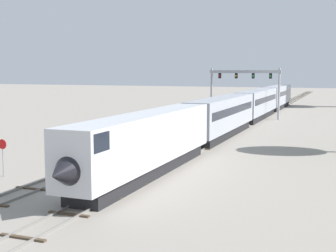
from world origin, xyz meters
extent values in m
plane|color=gray|center=(0.00, 0.00, 0.00)|extent=(400.00, 400.00, 0.00)
cube|color=slate|center=(1.28, 60.00, 0.08)|extent=(0.07, 200.00, 0.16)
cube|color=slate|center=(2.72, 60.00, 0.08)|extent=(0.07, 200.00, 0.16)
cube|color=#473828|center=(2.00, -10.00, 0.05)|extent=(2.60, 0.24, 0.10)
cube|color=#473828|center=(2.00, -6.00, 0.05)|extent=(2.60, 0.24, 0.10)
cube|color=#473828|center=(2.00, -2.00, 0.05)|extent=(2.60, 0.24, 0.10)
cube|color=#473828|center=(2.00, 2.00, 0.05)|extent=(2.60, 0.24, 0.10)
cube|color=#473828|center=(2.00, 6.00, 0.05)|extent=(2.60, 0.24, 0.10)
cube|color=#473828|center=(2.00, 10.00, 0.05)|extent=(2.60, 0.24, 0.10)
cube|color=#473828|center=(2.00, 14.00, 0.05)|extent=(2.60, 0.24, 0.10)
cube|color=#473828|center=(2.00, 18.00, 0.05)|extent=(2.60, 0.24, 0.10)
cube|color=#473828|center=(2.00, 22.00, 0.05)|extent=(2.60, 0.24, 0.10)
cube|color=#473828|center=(2.00, 26.00, 0.05)|extent=(2.60, 0.24, 0.10)
cube|color=#473828|center=(2.00, 30.00, 0.05)|extent=(2.60, 0.24, 0.10)
cube|color=#473828|center=(2.00, 34.00, 0.05)|extent=(2.60, 0.24, 0.10)
cube|color=#473828|center=(2.00, 38.00, 0.05)|extent=(2.60, 0.24, 0.10)
cube|color=#473828|center=(2.00, 42.00, 0.05)|extent=(2.60, 0.24, 0.10)
cube|color=#473828|center=(2.00, 46.00, 0.05)|extent=(2.60, 0.24, 0.10)
cube|color=#473828|center=(2.00, 50.00, 0.05)|extent=(2.60, 0.24, 0.10)
cube|color=#473828|center=(2.00, 54.00, 0.05)|extent=(2.60, 0.24, 0.10)
cube|color=#473828|center=(2.00, 58.00, 0.05)|extent=(2.60, 0.24, 0.10)
cube|color=#473828|center=(2.00, 62.00, 0.05)|extent=(2.60, 0.24, 0.10)
cube|color=#473828|center=(2.00, 66.00, 0.05)|extent=(2.60, 0.24, 0.10)
cube|color=#473828|center=(2.00, 70.00, 0.05)|extent=(2.60, 0.24, 0.10)
cube|color=#473828|center=(2.00, 74.00, 0.05)|extent=(2.60, 0.24, 0.10)
cube|color=#473828|center=(2.00, 78.00, 0.05)|extent=(2.60, 0.24, 0.10)
cube|color=#473828|center=(2.00, 82.00, 0.05)|extent=(2.60, 0.24, 0.10)
cube|color=#473828|center=(2.00, 86.00, 0.05)|extent=(2.60, 0.24, 0.10)
cube|color=#473828|center=(2.00, 90.00, 0.05)|extent=(2.60, 0.24, 0.10)
cube|color=#473828|center=(2.00, 94.00, 0.05)|extent=(2.60, 0.24, 0.10)
cube|color=#473828|center=(2.00, 98.00, 0.05)|extent=(2.60, 0.24, 0.10)
cube|color=#473828|center=(2.00, 102.00, 0.05)|extent=(2.60, 0.24, 0.10)
cube|color=#473828|center=(2.00, 106.00, 0.05)|extent=(2.60, 0.24, 0.10)
cube|color=#473828|center=(2.00, 110.00, 0.05)|extent=(2.60, 0.24, 0.10)
cube|color=#473828|center=(2.00, 114.00, 0.05)|extent=(2.60, 0.24, 0.10)
cube|color=#473828|center=(2.00, 118.00, 0.05)|extent=(2.60, 0.24, 0.10)
cube|color=#473828|center=(2.00, 122.00, 0.05)|extent=(2.60, 0.24, 0.10)
cube|color=#473828|center=(2.00, 126.00, 0.05)|extent=(2.60, 0.24, 0.10)
cube|color=#473828|center=(2.00, 130.00, 0.05)|extent=(2.60, 0.24, 0.10)
cube|color=#473828|center=(2.00, 134.00, 0.05)|extent=(2.60, 0.24, 0.10)
cube|color=#473828|center=(2.00, 138.00, 0.05)|extent=(2.60, 0.24, 0.10)
cube|color=#473828|center=(2.00, 142.00, 0.05)|extent=(2.60, 0.24, 0.10)
cube|color=#473828|center=(2.00, 146.00, 0.05)|extent=(2.60, 0.24, 0.10)
cube|color=#473828|center=(2.00, 150.00, 0.05)|extent=(2.60, 0.24, 0.10)
cube|color=#473828|center=(2.00, 154.00, 0.05)|extent=(2.60, 0.24, 0.10)
cube|color=#473828|center=(2.00, 158.00, 0.05)|extent=(2.60, 0.24, 0.10)
cube|color=slate|center=(-4.22, 40.00, 0.08)|extent=(0.07, 160.00, 0.16)
cube|color=slate|center=(-2.78, 40.00, 0.08)|extent=(0.07, 160.00, 0.16)
cube|color=#473828|center=(-3.50, -2.00, 0.05)|extent=(2.60, 0.24, 0.10)
cube|color=#473828|center=(-3.50, 2.00, 0.05)|extent=(2.60, 0.24, 0.10)
cube|color=#473828|center=(-3.50, 6.00, 0.05)|extent=(2.60, 0.24, 0.10)
cube|color=#473828|center=(-3.50, 10.00, 0.05)|extent=(2.60, 0.24, 0.10)
cube|color=#473828|center=(-3.50, 14.00, 0.05)|extent=(2.60, 0.24, 0.10)
cube|color=#473828|center=(-3.50, 18.00, 0.05)|extent=(2.60, 0.24, 0.10)
cube|color=#473828|center=(-3.50, 22.00, 0.05)|extent=(2.60, 0.24, 0.10)
cube|color=#473828|center=(-3.50, 26.00, 0.05)|extent=(2.60, 0.24, 0.10)
cube|color=#473828|center=(-3.50, 30.00, 0.05)|extent=(2.60, 0.24, 0.10)
cube|color=#473828|center=(-3.50, 34.00, 0.05)|extent=(2.60, 0.24, 0.10)
cube|color=#473828|center=(-3.50, 38.00, 0.05)|extent=(2.60, 0.24, 0.10)
cube|color=#473828|center=(-3.50, 42.00, 0.05)|extent=(2.60, 0.24, 0.10)
cube|color=#473828|center=(-3.50, 46.00, 0.05)|extent=(2.60, 0.24, 0.10)
cube|color=#473828|center=(-3.50, 50.00, 0.05)|extent=(2.60, 0.24, 0.10)
cube|color=#473828|center=(-3.50, 54.00, 0.05)|extent=(2.60, 0.24, 0.10)
cube|color=#473828|center=(-3.50, 58.00, 0.05)|extent=(2.60, 0.24, 0.10)
cube|color=#473828|center=(-3.50, 62.00, 0.05)|extent=(2.60, 0.24, 0.10)
cube|color=#473828|center=(-3.50, 66.00, 0.05)|extent=(2.60, 0.24, 0.10)
cube|color=#473828|center=(-3.50, 70.00, 0.05)|extent=(2.60, 0.24, 0.10)
cube|color=#473828|center=(-3.50, 74.00, 0.05)|extent=(2.60, 0.24, 0.10)
cube|color=#473828|center=(-3.50, 78.00, 0.05)|extent=(2.60, 0.24, 0.10)
cube|color=#473828|center=(-3.50, 82.00, 0.05)|extent=(2.60, 0.24, 0.10)
cube|color=#473828|center=(-3.50, 86.00, 0.05)|extent=(2.60, 0.24, 0.10)
cube|color=#473828|center=(-3.50, 90.00, 0.05)|extent=(2.60, 0.24, 0.10)
cube|color=#473828|center=(-3.50, 94.00, 0.05)|extent=(2.60, 0.24, 0.10)
cube|color=#473828|center=(-3.50, 98.00, 0.05)|extent=(2.60, 0.24, 0.10)
cube|color=#473828|center=(-3.50, 102.00, 0.05)|extent=(2.60, 0.24, 0.10)
cube|color=#473828|center=(-3.50, 106.00, 0.05)|extent=(2.60, 0.24, 0.10)
cube|color=#473828|center=(-3.50, 110.00, 0.05)|extent=(2.60, 0.24, 0.10)
cube|color=#473828|center=(-3.50, 114.00, 0.05)|extent=(2.60, 0.24, 0.10)
cube|color=#473828|center=(-3.50, 118.00, 0.05)|extent=(2.60, 0.24, 0.10)
cube|color=silver|center=(2.00, 5.00, 2.90)|extent=(3.00, 22.00, 3.80)
cone|color=black|center=(2.00, -6.20, 2.50)|extent=(2.88, 2.60, 2.88)
cube|color=black|center=(2.00, -4.80, 4.04)|extent=(3.04, 1.80, 1.10)
cube|color=black|center=(2.00, 5.00, 0.50)|extent=(2.52, 19.80, 1.00)
cube|color=#9EA3AD|center=(2.00, 28.00, 2.90)|extent=(3.00, 22.00, 3.80)
cube|color=black|center=(2.00, 28.00, 3.30)|extent=(3.04, 20.24, 0.90)
cube|color=black|center=(2.00, 28.00, 0.50)|extent=(2.52, 19.80, 1.00)
cube|color=#9EA3AD|center=(2.00, 51.00, 2.90)|extent=(3.00, 22.00, 3.80)
cube|color=black|center=(2.00, 51.00, 3.30)|extent=(3.04, 20.24, 0.90)
cube|color=black|center=(2.00, 51.00, 0.50)|extent=(2.52, 19.80, 1.00)
cube|color=#9EA3AD|center=(2.00, 74.00, 2.90)|extent=(3.00, 22.00, 3.80)
cube|color=black|center=(2.00, 74.00, 3.30)|extent=(3.04, 20.24, 0.90)
cube|color=black|center=(2.00, 74.00, 0.50)|extent=(2.52, 19.80, 1.00)
cylinder|color=#999BA0|center=(-6.00, 50.97, 4.23)|extent=(0.36, 0.36, 8.46)
cylinder|color=#999BA0|center=(5.50, 50.97, 4.23)|extent=(0.36, 0.36, 8.46)
cube|color=#999BA0|center=(-0.25, 50.97, 7.86)|extent=(12.10, 0.36, 0.50)
cube|color=black|center=(-4.56, 51.02, 7.16)|extent=(0.44, 0.32, 0.90)
sphere|color=red|center=(-4.56, 50.83, 7.16)|extent=(0.28, 0.28, 0.28)
cube|color=black|center=(-1.69, 51.02, 7.16)|extent=(0.44, 0.32, 0.90)
sphere|color=yellow|center=(-1.69, 50.83, 7.16)|extent=(0.28, 0.28, 0.28)
cube|color=black|center=(1.19, 51.02, 7.16)|extent=(0.44, 0.32, 0.90)
sphere|color=green|center=(1.19, 50.83, 7.16)|extent=(0.28, 0.28, 0.28)
cube|color=black|center=(4.06, 51.02, 7.16)|extent=(0.44, 0.32, 0.90)
sphere|color=green|center=(4.06, 50.83, 7.16)|extent=(0.28, 0.28, 0.28)
cylinder|color=gray|center=(-8.00, 0.46, 1.10)|extent=(0.08, 0.08, 2.20)
cylinder|color=red|center=(-8.00, 0.44, 2.50)|extent=(0.76, 0.03, 0.76)
camera|label=1|loc=(16.42, -27.85, 8.05)|focal=50.33mm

